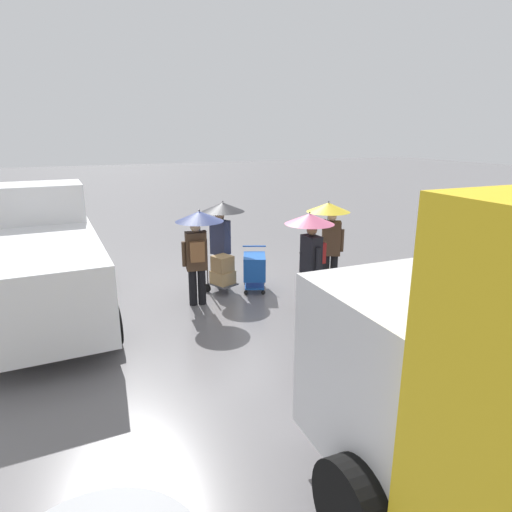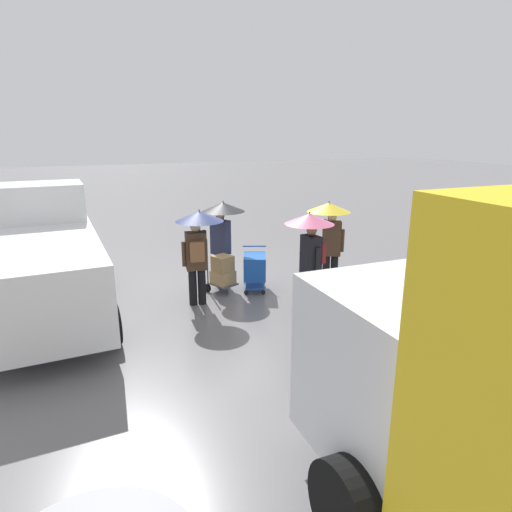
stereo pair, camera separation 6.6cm
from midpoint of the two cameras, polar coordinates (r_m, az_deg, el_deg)
name	(u,v)px [view 1 (the left image)]	position (r m, az deg, el deg)	size (l,w,h in m)	color
ground_plane	(227,284)	(11.19, -4.01, -3.70)	(90.00, 90.00, 0.00)	slate
slush_patch_far_side	(86,290)	(11.58, -21.32, -4.10)	(1.24, 1.24, 0.01)	#999BA0
cargo_van_parked_right	(46,262)	(9.93, -25.74, -0.69)	(2.34, 5.41, 2.60)	white
shopping_cart_vendor	(254,268)	(10.61, -0.38, -1.55)	(0.82, 0.97, 1.02)	#1951B2
hand_dolly_boxes	(222,271)	(10.52, -4.58, -2.01)	(0.75, 0.85, 1.32)	#515156
pedestrian_pink_side	(311,239)	(9.24, 6.89, 2.17)	(1.04, 1.04, 2.15)	black
pedestrian_black_side	(330,225)	(10.76, 9.36, 4.01)	(1.04, 1.04, 2.15)	black
pedestrian_white_side	(198,236)	(9.54, -7.74, 2.57)	(1.04, 1.04, 2.15)	black
pedestrian_far_side	(222,224)	(10.71, -4.64, 4.19)	(1.04, 1.04, 2.15)	black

